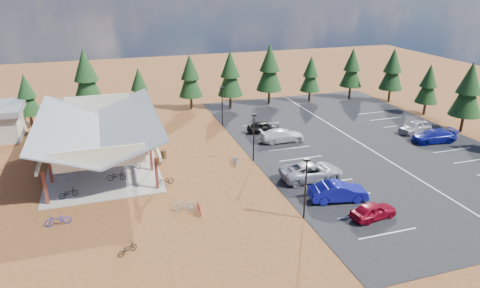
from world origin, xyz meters
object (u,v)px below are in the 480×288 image
at_px(bike_6, 132,147).
at_px(bike_3, 95,138).
at_px(bike_7, 127,132).
at_px(bike_16, 165,181).
at_px(lamp_post_2, 222,104).
at_px(car_3, 282,135).
at_px(lamp_post_1, 254,134).
at_px(trash_bin_1, 164,154).
at_px(car_8, 415,127).
at_px(trash_bin_0, 158,161).
at_px(bike_13, 184,205).
at_px(bike_10, 58,219).
at_px(bike_1, 67,176).
at_px(bike_4, 117,176).
at_px(bike_11, 199,208).
at_px(bike_14, 235,160).
at_px(bike_0, 68,193).
at_px(car_2, 312,171).
at_px(bike_5, 132,164).
at_px(car_1, 338,192).
at_px(bike_12, 127,249).
at_px(bike_2, 79,147).
at_px(bike_pavilion, 99,126).
at_px(bike_15, 146,147).
at_px(lamp_post_0, 306,184).
at_px(car_4, 263,127).
at_px(car_0, 373,211).

bearing_deg(bike_6, bike_3, 58.12).
distance_m(bike_7, bike_16, 14.78).
relative_size(bike_3, bike_7, 1.14).
height_order(lamp_post_2, car_3, lamp_post_2).
distance_m(lamp_post_1, bike_16, 10.38).
xyz_separation_m(trash_bin_1, car_8, (30.67, -1.56, 0.34)).
height_order(trash_bin_0, bike_13, bike_13).
distance_m(lamp_post_1, car_3, 7.02).
bearing_deg(bike_7, car_3, -126.44).
height_order(bike_10, car_3, car_3).
bearing_deg(bike_13, bike_1, -125.34).
xyz_separation_m(bike_4, bike_11, (6.05, -8.13, -0.09)).
bearing_deg(bike_14, car_3, 42.47).
relative_size(bike_7, bike_14, 0.91).
xyz_separation_m(bike_0, bike_13, (9.14, -5.13, 0.01)).
height_order(car_2, car_8, car_2).
xyz_separation_m(trash_bin_0, bike_4, (-4.22, -2.68, 0.11)).
bearing_deg(bike_10, bike_3, 164.60).
xyz_separation_m(bike_13, bike_16, (-0.84, 5.06, -0.07)).
relative_size(bike_6, bike_7, 1.18).
bearing_deg(bike_5, trash_bin_1, -51.80).
bearing_deg(car_1, bike_1, 73.79).
height_order(bike_1, bike_12, bike_1).
bearing_deg(lamp_post_1, bike_2, 155.04).
bearing_deg(bike_2, lamp_post_2, -65.59).
distance_m(bike_3, bike_7, 3.96).
distance_m(bike_0, bike_13, 10.48).
bearing_deg(bike_16, trash_bin_1, 159.12).
relative_size(car_1, car_2, 0.83).
bearing_deg(lamp_post_1, bike_pavilion, 161.57).
bearing_deg(bike_10, bike_1, 171.41).
bearing_deg(bike_4, bike_5, -26.05).
distance_m(bike_2, bike_15, 7.21).
relative_size(car_2, car_3, 1.15).
xyz_separation_m(lamp_post_0, car_1, (4.02, 1.70, -2.11)).
height_order(trash_bin_0, bike_2, bike_2).
bearing_deg(car_2, bike_11, 105.12).
height_order(bike_0, bike_5, bike_5).
relative_size(bike_13, car_8, 0.40).
distance_m(lamp_post_2, bike_0, 23.40).
bearing_deg(car_8, car_2, -75.84).
distance_m(lamp_post_1, bike_1, 18.38).
bearing_deg(car_4, bike_7, 75.62).
relative_size(trash_bin_1, bike_7, 0.59).
height_order(bike_7, bike_14, bike_7).
height_order(bike_7, bike_15, same).
relative_size(bike_0, bike_10, 0.85).
relative_size(bike_3, car_0, 0.45).
xyz_separation_m(lamp_post_2, bike_12, (-13.70, -24.59, -2.58)).
relative_size(trash_bin_0, bike_12, 0.59).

